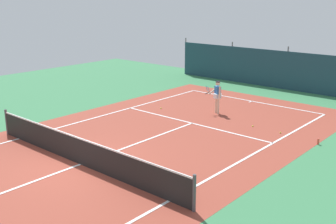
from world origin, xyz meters
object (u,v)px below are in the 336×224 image
Objects in this scene: tennis_ball_midcourt at (161,108)px; water_bottle at (318,142)px; tennis_ball_by_sideline at (253,126)px; tennis_ball_near_player at (280,133)px; tennis_player at (217,95)px; tennis_net at (80,151)px; parked_car at (266,65)px.

water_bottle reaches higher than tennis_ball_midcourt.
water_bottle is at bearing 0.76° from tennis_ball_midcourt.
tennis_ball_midcourt is 1.00× the size of tennis_ball_by_sideline.
tennis_player is at bearing 167.70° from tennis_ball_near_player.
tennis_player reaches higher than water_bottle.
tennis_ball_by_sideline is at bearing 72.87° from tennis_net.
water_bottle is at bearing -5.96° from tennis_ball_by_sideline.
parked_car is at bearing 120.69° from tennis_ball_near_player.
parked_car is at bearing 98.88° from tennis_net.
water_bottle is (5.53, 7.46, -0.39)m from tennis_net.
tennis_net reaches higher than water_bottle.
water_bottle is (5.66, -1.14, -0.84)m from tennis_player.
tennis_ball_midcourt is (-6.56, -0.40, 0.00)m from tennis_ball_near_player.
tennis_player reaches higher than tennis_ball_midcourt.
tennis_player is 24.85× the size of tennis_ball_by_sideline.
parked_car is (-5.39, 11.35, 0.81)m from tennis_ball_by_sideline.
parked_car is 14.47m from water_bottle.
tennis_net is 153.33× the size of tennis_ball_midcourt.
tennis_ball_near_player is (3.77, 7.75, -0.48)m from tennis_net.
tennis_net is 2.34× the size of parked_car.
tennis_ball_by_sideline is (5.20, 0.44, 0.00)m from tennis_ball_midcourt.
tennis_player is at bearing 162.20° from tennis_ball_by_sideline.
tennis_net reaches higher than tennis_ball_midcourt.
tennis_ball_near_player is 1.00× the size of tennis_ball_by_sideline.
tennis_net is 7.88m from tennis_ball_midcourt.
parked_car reaches higher than tennis_player.
tennis_ball_midcourt is at bearing -179.24° from water_bottle.
tennis_ball_near_player is 1.79m from water_bottle.
tennis_player is 24.85× the size of tennis_ball_midcourt.
parked_car reaches higher than tennis_ball_near_player.
tennis_player is 10.92m from parked_car.
tennis_ball_by_sideline is (-1.36, 0.04, 0.00)m from tennis_ball_near_player.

